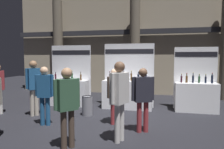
{
  "coord_description": "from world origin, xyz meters",
  "views": [
    {
      "loc": [
        1.25,
        -5.99,
        1.89
      ],
      "look_at": [
        -0.32,
        0.81,
        1.33
      ],
      "focal_mm": 33.85,
      "sensor_mm": 36.0,
      "label": 1
    }
  ],
  "objects_px": {
    "exhibitor_booth_0": "(68,90)",
    "visitor_5": "(45,91)",
    "exhibitor_booth_1": "(128,92)",
    "visitor_4": "(143,94)",
    "visitor_3": "(119,93)",
    "visitor_8": "(67,101)",
    "visitor_7": "(34,83)",
    "trash_bin": "(87,106)",
    "visitor_0": "(115,91)",
    "exhibitor_booth_2": "(196,94)"
  },
  "relations": [
    {
      "from": "exhibitor_booth_0",
      "to": "visitor_5",
      "type": "xyz_separation_m",
      "value": [
        0.46,
        -2.54,
        0.36
      ]
    },
    {
      "from": "exhibitor_booth_0",
      "to": "exhibitor_booth_1",
      "type": "distance_m",
      "value": 2.4
    },
    {
      "from": "exhibitor_booth_1",
      "to": "visitor_4",
      "type": "height_order",
      "value": "exhibitor_booth_1"
    },
    {
      "from": "visitor_3",
      "to": "visitor_8",
      "type": "distance_m",
      "value": 1.15
    },
    {
      "from": "visitor_3",
      "to": "visitor_8",
      "type": "height_order",
      "value": "visitor_3"
    },
    {
      "from": "visitor_4",
      "to": "visitor_8",
      "type": "distance_m",
      "value": 1.95
    },
    {
      "from": "visitor_7",
      "to": "trash_bin",
      "type": "bearing_deg",
      "value": -34.11
    },
    {
      "from": "exhibitor_booth_1",
      "to": "visitor_3",
      "type": "height_order",
      "value": "exhibitor_booth_1"
    },
    {
      "from": "trash_bin",
      "to": "visitor_7",
      "type": "relative_size",
      "value": 0.36
    },
    {
      "from": "visitor_4",
      "to": "visitor_7",
      "type": "relative_size",
      "value": 0.91
    },
    {
      "from": "visitor_0",
      "to": "visitor_5",
      "type": "height_order",
      "value": "visitor_5"
    },
    {
      "from": "exhibitor_booth_0",
      "to": "visitor_3",
      "type": "relative_size",
      "value": 1.32
    },
    {
      "from": "exhibitor_booth_0",
      "to": "trash_bin",
      "type": "bearing_deg",
      "value": -46.2
    },
    {
      "from": "exhibitor_booth_0",
      "to": "visitor_4",
      "type": "xyz_separation_m",
      "value": [
        3.17,
        -2.48,
        0.37
      ]
    },
    {
      "from": "exhibitor_booth_0",
      "to": "visitor_5",
      "type": "distance_m",
      "value": 2.61
    },
    {
      "from": "exhibitor_booth_1",
      "to": "visitor_4",
      "type": "bearing_deg",
      "value": -72.58
    },
    {
      "from": "exhibitor_booth_1",
      "to": "exhibitor_booth_2",
      "type": "xyz_separation_m",
      "value": [
        2.42,
        0.1,
        -0.03
      ]
    },
    {
      "from": "visitor_3",
      "to": "visitor_8",
      "type": "relative_size",
      "value": 1.07
    },
    {
      "from": "trash_bin",
      "to": "visitor_7",
      "type": "xyz_separation_m",
      "value": [
        -1.66,
        -0.44,
        0.75
      ]
    },
    {
      "from": "visitor_3",
      "to": "trash_bin",
      "type": "bearing_deg",
      "value": 59.3
    },
    {
      "from": "visitor_3",
      "to": "visitor_4",
      "type": "distance_m",
      "value": 0.87
    },
    {
      "from": "exhibitor_booth_2",
      "to": "visitor_7",
      "type": "height_order",
      "value": "exhibitor_booth_2"
    },
    {
      "from": "visitor_4",
      "to": "visitor_5",
      "type": "xyz_separation_m",
      "value": [
        -2.7,
        -0.06,
        -0.01
      ]
    },
    {
      "from": "visitor_7",
      "to": "visitor_8",
      "type": "distance_m",
      "value": 2.96
    },
    {
      "from": "visitor_0",
      "to": "exhibitor_booth_2",
      "type": "bearing_deg",
      "value": 150.76
    },
    {
      "from": "exhibitor_booth_2",
      "to": "visitor_5",
      "type": "height_order",
      "value": "exhibitor_booth_2"
    },
    {
      "from": "visitor_3",
      "to": "visitor_5",
      "type": "xyz_separation_m",
      "value": [
        -2.25,
        0.67,
        -0.13
      ]
    },
    {
      "from": "exhibitor_booth_0",
      "to": "visitor_0",
      "type": "distance_m",
      "value": 3.06
    },
    {
      "from": "trash_bin",
      "to": "visitor_8",
      "type": "height_order",
      "value": "visitor_8"
    },
    {
      "from": "visitor_3",
      "to": "visitor_7",
      "type": "xyz_separation_m",
      "value": [
        -3.1,
        1.46,
        -0.03
      ]
    },
    {
      "from": "exhibitor_booth_0",
      "to": "exhibitor_booth_2",
      "type": "bearing_deg",
      "value": 0.76
    },
    {
      "from": "exhibitor_booth_2",
      "to": "visitor_4",
      "type": "xyz_separation_m",
      "value": [
        -1.65,
        -2.55,
        0.38
      ]
    },
    {
      "from": "exhibitor_booth_2",
      "to": "visitor_8",
      "type": "relative_size",
      "value": 1.34
    },
    {
      "from": "visitor_5",
      "to": "visitor_7",
      "type": "xyz_separation_m",
      "value": [
        -0.86,
        0.79,
        0.1
      ]
    },
    {
      "from": "visitor_0",
      "to": "visitor_5",
      "type": "xyz_separation_m",
      "value": [
        -1.86,
        -0.58,
        0.03
      ]
    },
    {
      "from": "exhibitor_booth_0",
      "to": "exhibitor_booth_2",
      "type": "relative_size",
      "value": 1.05
    },
    {
      "from": "visitor_5",
      "to": "visitor_3",
      "type": "bearing_deg",
      "value": -24.58
    },
    {
      "from": "visitor_5",
      "to": "visitor_8",
      "type": "bearing_deg",
      "value": -53.03
    },
    {
      "from": "visitor_0",
      "to": "visitor_3",
      "type": "height_order",
      "value": "visitor_3"
    },
    {
      "from": "visitor_0",
      "to": "visitor_7",
      "type": "relative_size",
      "value": 0.88
    },
    {
      "from": "trash_bin",
      "to": "visitor_0",
      "type": "bearing_deg",
      "value": -31.42
    },
    {
      "from": "exhibitor_booth_1",
      "to": "visitor_3",
      "type": "relative_size",
      "value": 1.34
    },
    {
      "from": "visitor_0",
      "to": "visitor_7",
      "type": "distance_m",
      "value": 2.73
    },
    {
      "from": "exhibitor_booth_0",
      "to": "visitor_3",
      "type": "bearing_deg",
      "value": -49.84
    },
    {
      "from": "exhibitor_booth_1",
      "to": "visitor_3",
      "type": "xyz_separation_m",
      "value": [
        0.31,
        -3.17,
        0.48
      ]
    },
    {
      "from": "trash_bin",
      "to": "visitor_3",
      "type": "distance_m",
      "value": 2.5
    },
    {
      "from": "exhibitor_booth_1",
      "to": "trash_bin",
      "type": "distance_m",
      "value": 1.74
    },
    {
      "from": "exhibitor_booth_2",
      "to": "visitor_3",
      "type": "height_order",
      "value": "exhibitor_booth_2"
    },
    {
      "from": "exhibitor_booth_1",
      "to": "visitor_5",
      "type": "xyz_separation_m",
      "value": [
        -1.94,
        -2.51,
        0.35
      ]
    },
    {
      "from": "visitor_0",
      "to": "visitor_8",
      "type": "bearing_deg",
      "value": 3.7
    }
  ]
}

